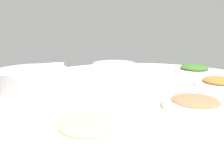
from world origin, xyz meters
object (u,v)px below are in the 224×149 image
at_px(rice_bowl, 32,80).
at_px(dish_stirfry, 219,83).
at_px(dish_tofu_braise, 195,103).
at_px(round_dining_table, 147,106).
at_px(tea_cup_near, 58,68).
at_px(tea_cup_far, 29,107).
at_px(dish_noodles, 88,127).
at_px(dish_greens, 194,69).
at_px(soup_bowl, 114,68).

distance_m(rice_bowl, dish_stirfry, 0.81).
relative_size(dish_tofu_braise, dish_stirfry, 0.98).
distance_m(round_dining_table, tea_cup_near, 0.56).
bearing_deg(round_dining_table, tea_cup_far, -133.49).
xyz_separation_m(rice_bowl, dish_noodles, (0.31, -0.33, -0.04)).
distance_m(dish_tofu_braise, tea_cup_far, 0.53).
bearing_deg(tea_cup_far, round_dining_table, 46.51).
bearing_deg(dish_stirfry, dish_noodles, -131.71).
height_order(dish_tofu_braise, tea_cup_near, tea_cup_near).
bearing_deg(dish_greens, rice_bowl, -145.87).
distance_m(dish_noodles, dish_tofu_braise, 0.37).
relative_size(soup_bowl, dish_noodles, 1.12).
height_order(rice_bowl, dish_tofu_braise, rice_bowl).
xyz_separation_m(round_dining_table, tea_cup_near, (-0.50, 0.22, 0.12)).
distance_m(tea_cup_near, tea_cup_far, 0.62).
height_order(rice_bowl, dish_stirfry, rice_bowl).
bearing_deg(dish_noodles, dish_tofu_braise, 35.27).
bearing_deg(dish_greens, tea_cup_far, -130.65).
distance_m(dish_noodles, tea_cup_near, 0.78).
xyz_separation_m(round_dining_table, dish_stirfry, (0.32, 0.05, 0.11)).
relative_size(dish_noodles, dish_stirfry, 1.01).
bearing_deg(dish_tofu_braise, dish_noodles, -144.73).
distance_m(dish_greens, tea_cup_near, 0.78).
xyz_separation_m(dish_noodles, dish_stirfry, (0.47, 0.53, 0.00)).
xyz_separation_m(round_dining_table, dish_tofu_braise, (0.15, -0.26, 0.11)).
distance_m(round_dining_table, rice_bowl, 0.51).
distance_m(rice_bowl, tea_cup_near, 0.37).
relative_size(dish_tofu_braise, tea_cup_far, 3.09).
bearing_deg(dish_stirfry, dish_tofu_braise, -118.11).
bearing_deg(tea_cup_near, dish_greens, 9.74).
height_order(dish_noodles, dish_tofu_braise, dish_tofu_braise).
height_order(dish_noodles, dish_stirfry, dish_stirfry).
xyz_separation_m(soup_bowl, dish_noodles, (0.04, -0.79, -0.01)).
bearing_deg(round_dining_table, dish_greens, 52.68).
bearing_deg(dish_tofu_braise, dish_greens, 78.99).
relative_size(round_dining_table, dish_tofu_braise, 6.55).
bearing_deg(tea_cup_far, tea_cup_near, 102.57).
xyz_separation_m(round_dining_table, dish_greens, (0.27, 0.36, 0.11)).
xyz_separation_m(rice_bowl, dish_greens, (0.74, 0.50, -0.03)).
bearing_deg(dish_noodles, rice_bowl, 133.41).
xyz_separation_m(dish_noodles, dish_tofu_braise, (0.30, 0.22, 0.00)).
relative_size(dish_stirfry, dish_greens, 1.01).
xyz_separation_m(round_dining_table, rice_bowl, (-0.47, -0.14, 0.14)).
distance_m(dish_noodles, dish_greens, 0.93).
height_order(dish_noodles, tea_cup_far, tea_cup_far).
height_order(tea_cup_near, tea_cup_far, tea_cup_near).
relative_size(dish_greens, tea_cup_far, 3.11).
relative_size(round_dining_table, dish_noodles, 6.34).
height_order(soup_bowl, dish_greens, soup_bowl).
xyz_separation_m(dish_tofu_braise, dish_stirfry, (0.17, 0.32, -0.00)).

